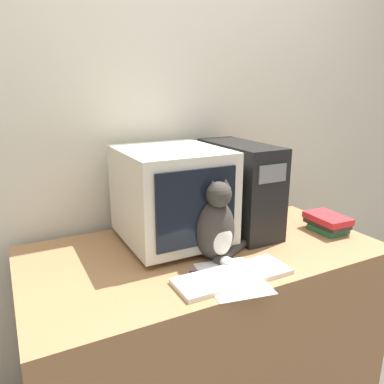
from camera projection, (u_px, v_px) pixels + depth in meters
name	position (u px, v px, depth m)	size (l,w,h in m)	color
wall_back	(159.00, 125.00, 1.89)	(7.00, 0.05, 2.50)	beige
desk	(203.00, 324.00, 1.73)	(1.51, 0.81, 0.76)	#9E7047
crt_monitor	(172.00, 195.00, 1.64)	(0.43, 0.47, 0.42)	beige
computer_tower	(239.00, 187.00, 1.79)	(0.20, 0.48, 0.42)	black
keyboard	(233.00, 276.00, 1.37)	(0.44, 0.16, 0.02)	silver
cat	(216.00, 226.00, 1.49)	(0.27, 0.21, 0.34)	#38332D
book_stack	(328.00, 223.00, 1.80)	(0.15, 0.21, 0.08)	#28703D
pen	(210.00, 271.00, 1.41)	(0.15, 0.07, 0.01)	navy
paper_sheet	(232.00, 278.00, 1.37)	(0.26, 0.33, 0.00)	white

